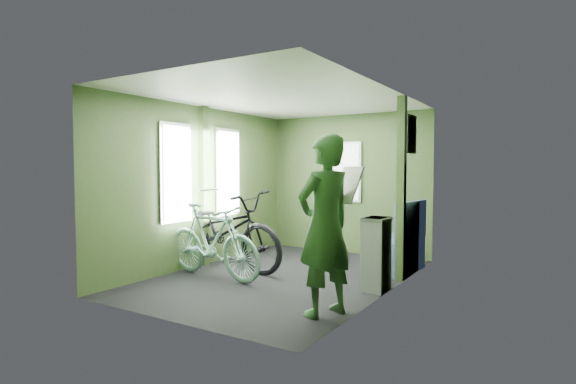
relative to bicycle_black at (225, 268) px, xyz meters
name	(u,v)px	position (x,y,z in m)	size (l,w,h in m)	color
room	(283,166)	(0.93, 0.08, 1.44)	(4.00, 4.02, 2.31)	black
bicycle_black	(225,268)	(0.00, 0.00, 0.00)	(0.72, 2.08, 1.09)	black
bicycle_mint	(212,279)	(0.24, -0.54, 0.00)	(0.46, 1.62, 0.98)	#89C4B0
passenger	(325,225)	(2.11, -1.05, 0.87)	(0.62, 0.79, 1.73)	#345E33
waste_box	(376,254)	(2.22, 0.03, 0.42)	(0.25, 0.35, 0.85)	gray
bench_seat	(396,251)	(2.11, 1.09, 0.29)	(0.62, 0.97, 0.97)	navy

